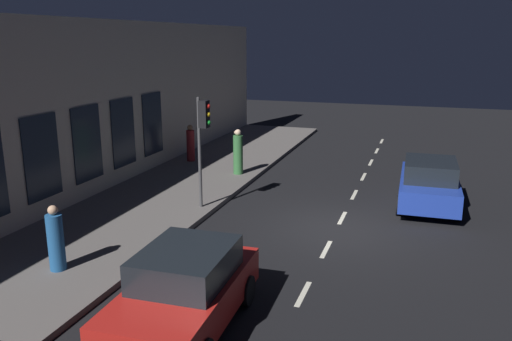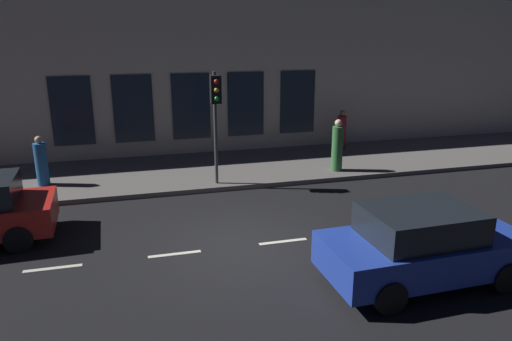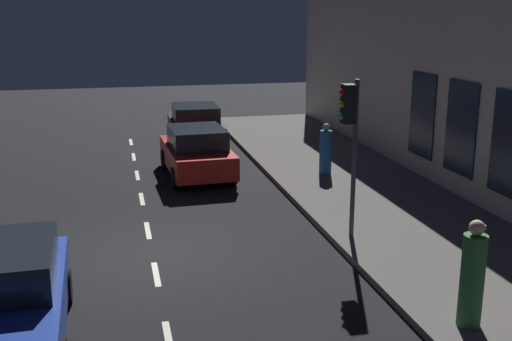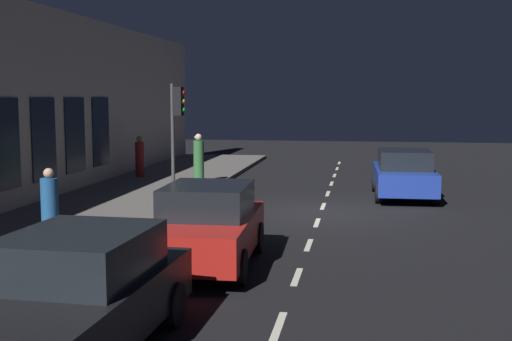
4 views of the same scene
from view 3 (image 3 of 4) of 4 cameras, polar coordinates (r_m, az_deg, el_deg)
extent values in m
plane|color=black|center=(13.71, -9.43, -7.66)|extent=(60.00, 60.00, 0.00)
cube|color=#5B5654|center=(15.33, 14.65, -5.23)|extent=(4.50, 32.00, 0.15)
cube|color=#192333|center=(15.96, 22.18, 2.17)|extent=(0.04, 1.47, 2.52)
cube|color=#192333|center=(17.74, 18.19, 3.69)|extent=(0.04, 1.47, 2.52)
cube|color=#192333|center=(19.60, 14.93, 4.91)|extent=(0.04, 1.47, 2.52)
cube|color=beige|center=(10.47, -7.99, -15.01)|extent=(0.12, 1.20, 0.01)
cube|color=beige|center=(12.79, -9.11, -9.32)|extent=(0.12, 1.20, 0.01)
cube|color=beige|center=(15.20, -9.85, -5.40)|extent=(0.12, 1.20, 0.01)
cube|color=beige|center=(17.67, -10.39, -2.56)|extent=(0.12, 1.20, 0.01)
cube|color=beige|center=(20.17, -10.79, -0.43)|extent=(0.12, 1.20, 0.01)
cube|color=beige|center=(22.69, -11.10, 1.24)|extent=(0.12, 1.20, 0.01)
cube|color=beige|center=(25.23, -11.35, 2.57)|extent=(0.12, 1.20, 0.01)
cylinder|color=#424244|center=(13.87, 8.95, 0.95)|extent=(0.10, 0.10, 3.54)
cube|color=black|center=(13.57, 8.44, 6.04)|extent=(0.26, 0.32, 0.84)
sphere|color=red|center=(13.48, 7.92, 7.09)|extent=(0.15, 0.15, 0.15)
sphere|color=gold|center=(13.52, 7.88, 6.03)|extent=(0.15, 0.15, 0.15)
sphere|color=green|center=(13.56, 7.85, 4.97)|extent=(0.15, 0.15, 0.15)
cube|color=#1E389E|center=(10.71, -22.03, -11.53)|extent=(1.93, 4.16, 0.70)
cube|color=black|center=(10.60, -22.26, -7.98)|extent=(1.66, 2.18, 0.60)
cylinder|color=black|center=(11.90, -17.02, -10.03)|extent=(0.24, 0.65, 0.64)
cube|color=red|center=(19.65, -5.43, 1.26)|extent=(1.97, 3.98, 0.70)
cube|color=black|center=(19.36, -5.40, 3.02)|extent=(1.68, 2.09, 0.60)
cylinder|color=black|center=(20.78, -8.31, 1.02)|extent=(0.24, 0.65, 0.64)
cylinder|color=black|center=(21.04, -3.70, 1.32)|extent=(0.24, 0.65, 0.64)
cylinder|color=black|center=(18.44, -7.36, -0.69)|extent=(0.24, 0.65, 0.64)
cylinder|color=black|center=(18.74, -2.20, -0.33)|extent=(0.24, 0.65, 0.64)
cube|color=black|center=(24.17, -5.56, 3.78)|extent=(2.00, 4.03, 0.70)
cube|color=black|center=(23.90, -5.55, 5.24)|extent=(1.71, 2.12, 0.60)
cylinder|color=black|center=(25.36, -7.80, 3.51)|extent=(0.24, 0.65, 0.64)
cylinder|color=black|center=(25.52, -3.87, 3.69)|extent=(0.24, 0.65, 0.64)
cylinder|color=black|center=(22.95, -7.39, 2.35)|extent=(0.24, 0.65, 0.64)
cylinder|color=black|center=(23.13, -3.06, 2.55)|extent=(0.24, 0.65, 0.64)
cylinder|color=#1E5189|center=(19.42, 6.37, 1.67)|extent=(0.49, 0.49, 1.36)
sphere|color=tan|center=(19.26, 6.44, 3.96)|extent=(0.23, 0.23, 0.23)
cube|color=tan|center=(19.15, 6.43, 3.90)|extent=(0.07, 0.06, 0.06)
cylinder|color=#336B38|center=(10.70, 19.11, -9.50)|extent=(0.39, 0.39, 1.56)
sphere|color=beige|center=(10.38, 19.52, -4.94)|extent=(0.25, 0.25, 0.25)
cube|color=beige|center=(10.44, 20.08, -4.88)|extent=(0.05, 0.07, 0.07)
camera|label=1|loc=(27.02, -17.16, 14.63)|focal=36.25mm
camera|label=2|loc=(17.82, -46.16, 9.71)|focal=33.96mm
camera|label=4|loc=(31.10, -14.28, 10.78)|focal=45.29mm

